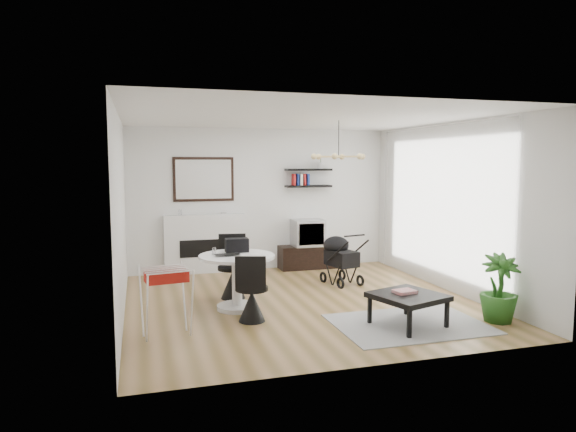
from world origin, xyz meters
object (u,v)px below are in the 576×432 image
object	(u,v)px
fireplace	(205,237)
tv_console	(310,257)
crt_tv	(307,233)
potted_plant	(499,288)
coffee_table	(408,297)
drying_rack	(166,300)
stroller	(340,261)
dining_table	(237,273)

from	to	relation	value
fireplace	tv_console	world-z (taller)	fireplace
fireplace	crt_tv	distance (m)	1.97
fireplace	potted_plant	world-z (taller)	fireplace
crt_tv	coffee_table	world-z (taller)	crt_tv
coffee_table	fireplace	bearing A→B (deg)	117.92
tv_console	drying_rack	distance (m)	4.37
fireplace	stroller	bearing A→B (deg)	-35.15
drying_rack	tv_console	bearing A→B (deg)	39.63
drying_rack	potted_plant	size ratio (longest dim) A/B	0.94
crt_tv	drying_rack	bearing A→B (deg)	-131.13
drying_rack	potted_plant	distance (m)	4.22
dining_table	stroller	distance (m)	2.24
dining_table	coffee_table	size ratio (longest dim) A/B	1.08
tv_console	stroller	distance (m)	1.35
fireplace	stroller	distance (m)	2.59
drying_rack	coffee_table	xyz separation A→B (m)	(2.94, -0.47, -0.07)
dining_table	crt_tv	bearing A→B (deg)	52.37
tv_console	stroller	world-z (taller)	stroller
crt_tv	dining_table	world-z (taller)	crt_tv
drying_rack	potted_plant	bearing A→B (deg)	-17.35
stroller	potted_plant	bearing A→B (deg)	-78.67
crt_tv	coffee_table	bearing A→B (deg)	-88.59
fireplace	drying_rack	bearing A→B (deg)	-104.59
fireplace	drying_rack	xyz separation A→B (m)	(-0.89, -3.41, -0.25)
stroller	tv_console	bearing A→B (deg)	80.49
stroller	fireplace	bearing A→B (deg)	131.36
drying_rack	stroller	xyz separation A→B (m)	(2.99, 1.93, -0.05)
fireplace	coffee_table	size ratio (longest dim) A/B	2.19
dining_table	potted_plant	size ratio (longest dim) A/B	1.20
dining_table	stroller	size ratio (longest dim) A/B	1.18
tv_console	crt_tv	xyz separation A→B (m)	(-0.05, -0.00, 0.48)
fireplace	dining_table	xyz separation A→B (m)	(0.13, -2.53, -0.17)
potted_plant	drying_rack	bearing A→B (deg)	171.46
stroller	coffee_table	world-z (taller)	stroller
stroller	crt_tv	bearing A→B (deg)	82.49
tv_console	coffee_table	world-z (taller)	tv_console
crt_tv	dining_table	bearing A→B (deg)	-127.63
drying_rack	potted_plant	xyz separation A→B (m)	(4.17, -0.63, 0.01)
crt_tv	stroller	size ratio (longest dim) A/B	0.65
crt_tv	tv_console	bearing A→B (deg)	4.02
stroller	coffee_table	size ratio (longest dim) A/B	0.91
dining_table	drying_rack	size ratio (longest dim) A/B	1.28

